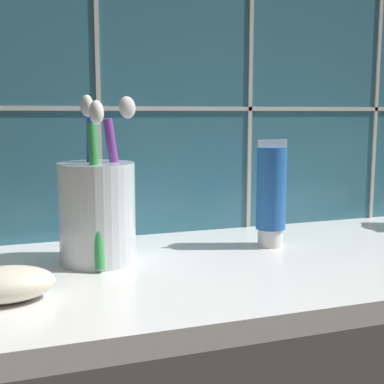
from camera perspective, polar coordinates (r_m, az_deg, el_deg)
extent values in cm
cube|color=white|center=(57.85, 10.21, -7.60)|extent=(76.87, 29.35, 2.00)
cube|color=#336B7F|center=(69.24, 4.49, 13.39)|extent=(86.87, 1.50, 45.67)
cube|color=beige|center=(68.21, 4.73, 8.85)|extent=(86.87, 0.24, 0.50)
cube|color=beige|center=(63.52, -10.07, 13.73)|extent=(0.50, 0.24, 45.67)
cube|color=beige|center=(69.26, 6.28, 13.36)|extent=(0.50, 0.24, 45.67)
cube|color=beige|center=(79.35, 19.23, 12.32)|extent=(0.50, 0.24, 45.67)
cylinder|color=silver|center=(54.05, -10.07, -2.20)|extent=(7.58, 7.58, 10.00)
cylinder|color=purple|center=(54.33, -7.88, 0.42)|extent=(2.93, 1.29, 14.02)
ellipsoid|color=white|center=(54.18, -6.93, 8.94)|extent=(2.14, 1.56, 2.41)
cylinder|color=blue|center=(55.35, -10.71, 0.59)|extent=(1.06, 2.64, 14.18)
ellipsoid|color=white|center=(55.79, -11.16, 9.02)|extent=(1.42, 2.02, 2.39)
cylinder|color=green|center=(50.98, -10.20, -0.44)|extent=(0.94, 3.33, 13.58)
ellipsoid|color=white|center=(48.98, -10.16, 8.35)|extent=(1.33, 2.07, 2.47)
cylinder|color=white|center=(60.80, 8.20, -4.81)|extent=(2.81, 2.81, 2.00)
cylinder|color=blue|center=(59.78, 8.31, 0.39)|extent=(3.30, 3.30, 9.13)
cube|color=silver|center=(59.29, 8.41, 5.15)|extent=(3.47, 0.36, 0.80)
ellipsoid|color=silver|center=(45.49, -19.37, -9.28)|extent=(7.93, 5.00, 2.80)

